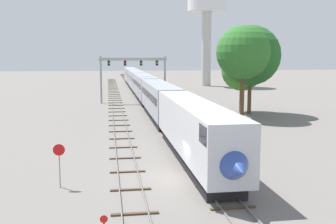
# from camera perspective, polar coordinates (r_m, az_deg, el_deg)

# --- Properties ---
(ground_plane) EXTENTS (400.00, 400.00, 0.00)m
(ground_plane) POSITION_cam_1_polar(r_m,az_deg,el_deg) (28.55, 1.59, -9.36)
(ground_plane) COLOR slate
(track_main) EXTENTS (2.60, 200.00, 0.16)m
(track_main) POSITION_cam_1_polar(r_m,az_deg,el_deg) (87.50, -4.00, 2.45)
(track_main) COLOR slate
(track_main) RESTS_ON ground
(track_near) EXTENTS (2.60, 160.00, 0.16)m
(track_near) POSITION_cam_1_polar(r_m,az_deg,el_deg) (67.37, -7.32, 0.73)
(track_near) COLOR slate
(track_near) RESTS_ON ground
(passenger_train) EXTENTS (3.04, 110.81, 4.80)m
(passenger_train) POSITION_cam_1_polar(r_m,az_deg,el_deg) (76.51, -3.38, 3.56)
(passenger_train) COLOR silver
(passenger_train) RESTS_ON ground
(signal_gantry) EXTENTS (12.10, 0.49, 8.44)m
(signal_gantry) POSITION_cam_1_polar(r_m,az_deg,el_deg) (73.03, -4.95, 6.13)
(signal_gantry) COLOR #999BA0
(signal_gantry) RESTS_ON ground
(water_tower) EXTENTS (10.78, 10.78, 27.05)m
(water_tower) POSITION_cam_1_polar(r_m,az_deg,el_deg) (114.73, 5.52, 14.54)
(water_tower) COLOR beige
(water_tower) RESTS_ON ground
(stop_sign) EXTENTS (0.76, 0.08, 2.88)m
(stop_sign) POSITION_cam_1_polar(r_m,az_deg,el_deg) (27.11, -15.11, -6.48)
(stop_sign) COLOR gray
(stop_sign) RESTS_ON ground
(trackside_tree_left) EXTENTS (6.18, 6.18, 9.41)m
(trackside_tree_left) POSITION_cam_1_polar(r_m,az_deg,el_deg) (61.62, 10.41, 5.81)
(trackside_tree_left) COLOR brown
(trackside_tree_left) RESTS_ON ground
(trackside_tree_mid) EXTENTS (8.66, 8.66, 12.85)m
(trackside_tree_mid) POSITION_cam_1_polar(r_m,az_deg,el_deg) (59.96, 11.58, 7.83)
(trackside_tree_mid) COLOR brown
(trackside_tree_mid) RESTS_ON ground
(trackside_tree_right) EXTENTS (7.24, 7.24, 12.55)m
(trackside_tree_right) POSITION_cam_1_polar(r_m,az_deg,el_deg) (55.32, 10.58, 8.27)
(trackside_tree_right) COLOR brown
(trackside_tree_right) RESTS_ON ground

